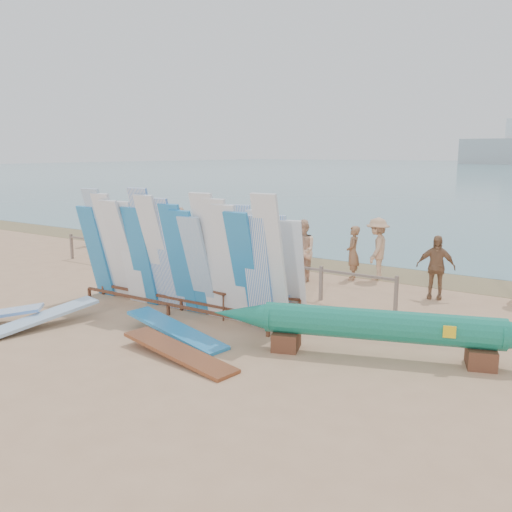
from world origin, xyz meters
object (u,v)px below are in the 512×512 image
Objects in this scene: side_surfboard_rack at (261,262)px; flat_board_a at (38,328)px; beachgoer_4 at (230,239)px; beachgoer_3 at (186,237)px; beachgoer_10 at (436,267)px; beachgoer_2 at (181,234)px; beachgoer_9 at (377,249)px; stroller at (270,270)px; vendor_table at (222,301)px; flat_board_c at (179,358)px; beachgoer_1 at (171,232)px; outrigger_canoe at (380,327)px; beachgoer_8 at (302,251)px; beach_chair_left at (227,267)px; beachgoer_extra_1 at (92,225)px; main_surfboard_rack at (174,258)px; flat_board_d at (176,337)px; beachgoer_0 at (113,228)px; beachgoer_11 at (175,233)px; beach_chair_right at (240,270)px; beachgoer_7 at (353,253)px.

flat_board_a is (-3.17, -4.04, -1.16)m from side_surfboard_rack.
beachgoer_4 is 1.06× the size of beachgoer_3.
beachgoer_2 is at bearing 166.76° from beachgoer_10.
stroller is at bearing -51.06° from beachgoer_9.
vendor_table is 3.12m from stroller.
flat_board_a reaches higher than flat_board_c.
flat_board_a is 9.04m from beachgoer_1.
outrigger_canoe is 5.95× the size of vendor_table.
beach_chair_left is at bearing -124.20° from beachgoer_8.
flat_board_a is at bearing -160.11° from beachgoer_extra_1.
flat_board_a is 7.62m from beachgoer_8.
main_surfboard_rack is at bearing -122.65° from beachgoer_2.
vendor_table is 1.78m from flat_board_d.
beachgoer_0 reaches higher than beachgoer_4.
beachgoer_0 is (-8.90, 3.27, -0.24)m from side_surfboard_rack.
beachgoer_11 is (-10.34, 5.81, 0.21)m from outrigger_canoe.
beachgoer_extra_1 is at bearing 171.71° from vendor_table.
flat_board_c is (3.73, 0.40, 0.00)m from flat_board_a.
side_surfboard_rack is 7.95m from beachgoer_11.
outrigger_canoe is at bearing -30.14° from stroller.
beachgoer_3 reaches higher than vendor_table.
beachgoer_0 reaches higher than beachgoer_extra_1.
beach_chair_right is 0.48× the size of beachgoer_8.
beachgoer_10 is (5.59, 0.97, 0.58)m from beach_chair_right.
beach_chair_left is 0.56× the size of beachgoer_7.
vendor_table is 0.62× the size of beachgoer_extra_1.
beachgoer_9 is 2.44m from beachgoer_10.
beachgoer_2 is at bearing 133.75° from side_surfboard_rack.
beachgoer_9 is at bearing 90.68° from vendor_table.
beachgoer_4 reaches higher than outrigger_canoe.
beachgoer_3 is (3.44, 0.24, -0.08)m from beachgoer_0.
vendor_table is at bearing -39.88° from beach_chair_left.
beachgoer_3 is (-9.12, 5.04, 0.25)m from outrigger_canoe.
flat_board_d is 1.46× the size of beachgoer_8.
beachgoer_extra_1 reaches higher than flat_board_a.
flat_board_d is 3.06× the size of beach_chair_right.
beachgoer_extra_1 is 6.99m from beachgoer_4.
stroller is at bearing -29.28° from beachgoer_0.
beachgoer_4 reaches higher than beachgoer_11.
beachgoer_8 reaches higher than beachgoer_3.
beachgoer_2 reaches higher than beach_chair_right.
flat_board_d is at bearing 34.69° from flat_board_a.
beachgoer_3 is 0.90× the size of beachgoer_2.
main_surfboard_rack reaches higher than beachgoer_2.
beachgoer_10 is 8.98m from beachgoer_2.
beachgoer_2 is at bearing 151.38° from beach_chair_right.
beach_chair_left is (0.31, 6.50, 0.27)m from flat_board_a.
beachgoer_0 reaches higher than beachgoer_7.
outrigger_canoe is 7.30m from flat_board_a.
beach_chair_right is 2.13m from beachgoer_4.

